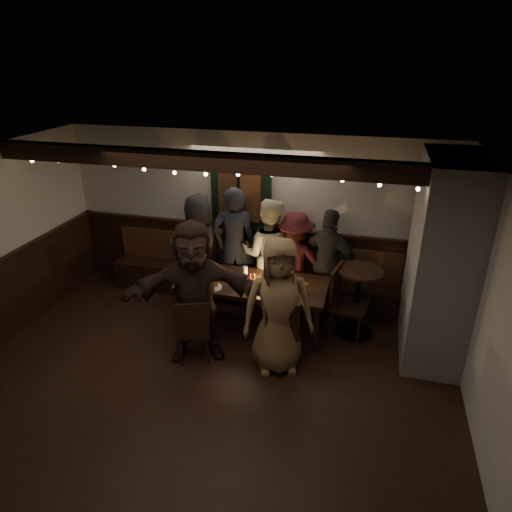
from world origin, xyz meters
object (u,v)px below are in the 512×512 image
(person_a, at_px, (200,249))
(person_g, at_px, (278,306))
(person_c, at_px, (268,254))
(chair_end, at_px, (343,298))
(person_f, at_px, (194,292))
(dining_table, at_px, (252,286))
(chair_near_left, at_px, (193,327))
(high_top, at_px, (358,294))
(chair_near_right, at_px, (281,329))
(person_b, at_px, (234,245))
(person_e, at_px, (329,262))
(person_d, at_px, (294,261))

(person_a, relative_size, person_g, 0.98)
(person_c, xyz_separation_m, person_g, (0.47, -1.49, 0.01))
(chair_end, height_order, person_f, person_f)
(person_a, xyz_separation_m, person_c, (1.07, 0.08, 0.00))
(dining_table, height_order, person_f, person_f)
(chair_near_left, distance_m, person_c, 1.79)
(person_f, height_order, person_g, person_f)
(dining_table, xyz_separation_m, chair_near_left, (-0.51, -0.94, -0.16))
(high_top, xyz_separation_m, person_f, (-1.97, -1.02, 0.30))
(chair_near_right, height_order, person_b, person_b)
(person_a, height_order, person_e, person_a)
(person_a, distance_m, person_e, 1.98)
(chair_near_left, bearing_deg, person_d, 60.29)
(chair_end, bearing_deg, person_b, 159.95)
(chair_near_right, xyz_separation_m, person_b, (-1.06, 1.48, 0.41))
(high_top, bearing_deg, person_f, -152.59)
(person_f, bearing_deg, high_top, 7.57)
(high_top, xyz_separation_m, person_c, (-1.37, 0.48, 0.24))
(person_b, bearing_deg, chair_end, 142.07)
(person_d, xyz_separation_m, person_g, (0.07, -1.54, 0.11))
(dining_table, height_order, person_c, person_c)
(person_b, relative_size, person_g, 1.06)
(chair_near_left, xyz_separation_m, chair_near_right, (1.08, 0.23, 0.01))
(high_top, height_order, person_d, person_d)
(person_c, height_order, person_f, person_f)
(person_c, bearing_deg, person_d, -178.99)
(person_b, bearing_deg, person_g, 105.63)
(person_c, bearing_deg, chair_end, 148.37)
(person_e, bearing_deg, person_a, 20.52)
(person_a, height_order, person_b, person_b)
(person_d, distance_m, person_g, 1.54)
(chair_near_left, bearing_deg, high_top, 31.14)
(chair_near_right, relative_size, high_top, 0.93)
(person_a, bearing_deg, dining_table, 131.21)
(chair_near_left, relative_size, person_g, 0.52)
(person_c, height_order, person_d, person_c)
(dining_table, relative_size, high_top, 2.07)
(person_d, xyz_separation_m, person_e, (0.51, -0.01, 0.04))
(chair_near_right, xyz_separation_m, chair_end, (0.68, 0.85, 0.06))
(chair_near_right, height_order, person_c, person_c)
(chair_end, bearing_deg, chair_near_left, -148.50)
(chair_near_right, relative_size, person_a, 0.53)
(dining_table, distance_m, person_a, 1.21)
(person_g, bearing_deg, person_c, 87.54)
(dining_table, distance_m, chair_near_left, 1.09)
(chair_near_left, bearing_deg, person_a, 107.38)
(high_top, xyz_separation_m, person_b, (-1.93, 0.53, 0.30))
(chair_near_right, bearing_deg, chair_near_left, -168.10)
(dining_table, xyz_separation_m, person_e, (0.97, 0.75, 0.14))
(person_b, bearing_deg, high_top, 146.66)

